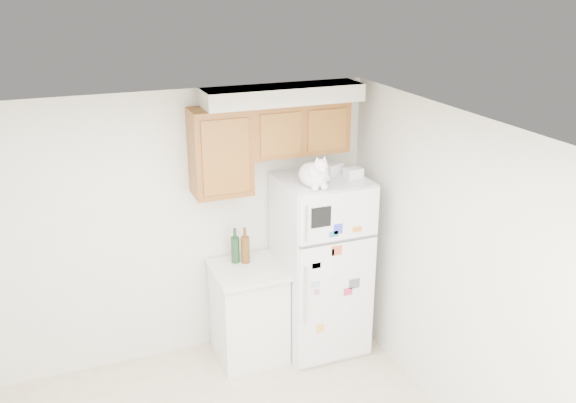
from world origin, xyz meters
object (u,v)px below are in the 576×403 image
storage_box_front (353,173)px  bottle_amber (245,245)px  bottle_green (235,245)px  refrigerator (321,265)px  storage_box_back (332,169)px  base_counter (249,311)px  cat (315,174)px

storage_box_front → bottle_amber: storage_box_front is taller
storage_box_front → bottle_amber: (-0.94, 0.26, -0.65)m
storage_box_front → bottle_green: bearing=159.1°
bottle_amber → storage_box_front: bearing=-15.3°
refrigerator → bottle_amber: size_ratio=4.94×
refrigerator → storage_box_back: size_ratio=9.44×
base_counter → bottle_amber: (0.01, 0.10, 0.63)m
base_counter → storage_box_back: 1.53m
bottle_amber → bottle_green: bearing=156.7°
cat → bottle_amber: 0.96m
cat → refrigerator: bearing=50.0°
cat → bottle_amber: size_ratio=1.26×
base_counter → bottle_amber: bottle_amber is taller
cat → storage_box_front: cat is taller
base_counter → storage_box_front: bearing=-9.2°
base_counter → cat: bearing=-25.5°
refrigerator → bottle_green: refrigerator is taller
refrigerator → bottle_amber: refrigerator is taller
storage_box_back → bottle_amber: 1.05m
refrigerator → bottle_amber: 0.74m
storage_box_back → bottle_green: size_ratio=0.54×
storage_box_back → bottle_amber: size_ratio=0.52×
bottle_amber → storage_box_back: bearing=-6.1°
storage_box_back → storage_box_front: size_ratio=1.20×
storage_box_back → bottle_amber: (-0.81, 0.09, -0.66)m
base_counter → storage_box_front: 1.60m
storage_box_front → bottle_green: storage_box_front is taller
storage_box_front → bottle_amber: size_ratio=0.44×
refrigerator → storage_box_front: bearing=-17.2°
storage_box_back → storage_box_front: 0.21m
cat → storage_box_back: bearing=43.4°
storage_box_back → bottle_green: bearing=148.4°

